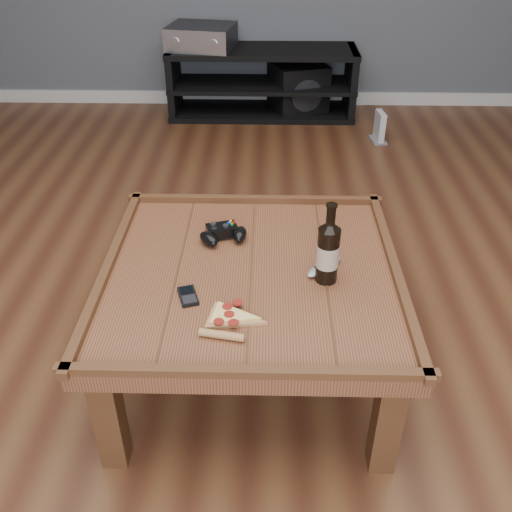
{
  "coord_description": "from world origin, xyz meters",
  "views": [
    {
      "loc": [
        0.05,
        -1.57,
        1.57
      ],
      "look_at": [
        0.02,
        -0.01,
        0.52
      ],
      "focal_mm": 40.0,
      "sensor_mm": 36.0,
      "label": 1
    }
  ],
  "objects_px": {
    "smartphone": "(188,296)",
    "subwoofer": "(298,88)",
    "coffee_table": "(251,285)",
    "av_receiver": "(201,37)",
    "pizza_slice": "(228,319)",
    "game_console": "(379,128)",
    "media_console": "(262,83)",
    "beer_bottle": "(328,251)",
    "remote_control": "(324,266)",
    "game_controller": "(223,234)"
  },
  "relations": [
    {
      "from": "smartphone",
      "to": "subwoofer",
      "type": "height_order",
      "value": "smartphone"
    },
    {
      "from": "coffee_table",
      "to": "smartphone",
      "type": "height_order",
      "value": "coffee_table"
    },
    {
      "from": "coffee_table",
      "to": "av_receiver",
      "type": "distance_m",
      "value": 2.79
    },
    {
      "from": "pizza_slice",
      "to": "game_console",
      "type": "height_order",
      "value": "pizza_slice"
    },
    {
      "from": "media_console",
      "to": "coffee_table",
      "type": "bearing_deg",
      "value": -90.0
    },
    {
      "from": "pizza_slice",
      "to": "subwoofer",
      "type": "height_order",
      "value": "pizza_slice"
    },
    {
      "from": "coffee_table",
      "to": "subwoofer",
      "type": "bearing_deg",
      "value": 84.33
    },
    {
      "from": "coffee_table",
      "to": "media_console",
      "type": "bearing_deg",
      "value": 90.0
    },
    {
      "from": "beer_bottle",
      "to": "subwoofer",
      "type": "height_order",
      "value": "beer_bottle"
    },
    {
      "from": "remote_control",
      "to": "av_receiver",
      "type": "xyz_separation_m",
      "value": [
        -0.69,
        2.73,
        0.12
      ]
    },
    {
      "from": "coffee_table",
      "to": "game_controller",
      "type": "height_order",
      "value": "game_controller"
    },
    {
      "from": "pizza_slice",
      "to": "remote_control",
      "type": "bearing_deg",
      "value": 52.87
    },
    {
      "from": "coffee_table",
      "to": "smartphone",
      "type": "relative_size",
      "value": 9.4
    },
    {
      "from": "remote_control",
      "to": "smartphone",
      "type": "bearing_deg",
      "value": -116.68
    },
    {
      "from": "media_console",
      "to": "av_receiver",
      "type": "height_order",
      "value": "av_receiver"
    },
    {
      "from": "media_console",
      "to": "pizza_slice",
      "type": "relative_size",
      "value": 5.34
    },
    {
      "from": "subwoofer",
      "to": "remote_control",
      "type": "bearing_deg",
      "value": -109.45
    },
    {
      "from": "game_console",
      "to": "pizza_slice",
      "type": "bearing_deg",
      "value": -116.0
    },
    {
      "from": "remote_control",
      "to": "subwoofer",
      "type": "height_order",
      "value": "remote_control"
    },
    {
      "from": "remote_control",
      "to": "av_receiver",
      "type": "bearing_deg",
      "value": 146.87
    },
    {
      "from": "av_receiver",
      "to": "game_console",
      "type": "bearing_deg",
      "value": -12.16
    },
    {
      "from": "smartphone",
      "to": "game_console",
      "type": "height_order",
      "value": "smartphone"
    },
    {
      "from": "media_console",
      "to": "av_receiver",
      "type": "xyz_separation_m",
      "value": [
        -0.44,
        -0.01,
        0.33
      ]
    },
    {
      "from": "game_controller",
      "to": "remote_control",
      "type": "xyz_separation_m",
      "value": [
        0.35,
        -0.18,
        -0.01
      ]
    },
    {
      "from": "beer_bottle",
      "to": "media_console",
      "type": "bearing_deg",
      "value": 95.07
    },
    {
      "from": "pizza_slice",
      "to": "smartphone",
      "type": "bearing_deg",
      "value": 150.61
    },
    {
      "from": "game_controller",
      "to": "smartphone",
      "type": "xyz_separation_m",
      "value": [
        -0.09,
        -0.35,
        -0.02
      ]
    },
    {
      "from": "game_controller",
      "to": "av_receiver",
      "type": "height_order",
      "value": "av_receiver"
    },
    {
      "from": "beer_bottle",
      "to": "pizza_slice",
      "type": "xyz_separation_m",
      "value": [
        -0.31,
        -0.22,
        -0.11
      ]
    },
    {
      "from": "game_controller",
      "to": "media_console",
      "type": "bearing_deg",
      "value": 70.33
    },
    {
      "from": "remote_control",
      "to": "subwoofer",
      "type": "xyz_separation_m",
      "value": [
        0.03,
        2.78,
        -0.27
      ]
    },
    {
      "from": "beer_bottle",
      "to": "pizza_slice",
      "type": "height_order",
      "value": "beer_bottle"
    },
    {
      "from": "pizza_slice",
      "to": "smartphone",
      "type": "height_order",
      "value": "pizza_slice"
    },
    {
      "from": "beer_bottle",
      "to": "pizza_slice",
      "type": "distance_m",
      "value": 0.39
    },
    {
      "from": "remote_control",
      "to": "game_console",
      "type": "xyz_separation_m",
      "value": [
        0.58,
        2.21,
        -0.37
      ]
    },
    {
      "from": "media_console",
      "to": "game_controller",
      "type": "xyz_separation_m",
      "value": [
        -0.11,
        -2.56,
        0.23
      ]
    },
    {
      "from": "media_console",
      "to": "game_controller",
      "type": "height_order",
      "value": "game_controller"
    },
    {
      "from": "coffee_table",
      "to": "av_receiver",
      "type": "xyz_separation_m",
      "value": [
        -0.44,
        2.74,
        0.19
      ]
    },
    {
      "from": "beer_bottle",
      "to": "subwoofer",
      "type": "bearing_deg",
      "value": 89.4
    },
    {
      "from": "pizza_slice",
      "to": "remote_control",
      "type": "distance_m",
      "value": 0.42
    },
    {
      "from": "game_controller",
      "to": "beer_bottle",
      "type": "bearing_deg",
      "value": -51.22
    },
    {
      "from": "av_receiver",
      "to": "pizza_slice",
      "type": "bearing_deg",
      "value": -72.8
    },
    {
      "from": "beer_bottle",
      "to": "coffee_table",
      "type": "bearing_deg",
      "value": 169.74
    },
    {
      "from": "pizza_slice",
      "to": "game_console",
      "type": "distance_m",
      "value": 2.67
    },
    {
      "from": "beer_bottle",
      "to": "smartphone",
      "type": "distance_m",
      "value": 0.47
    },
    {
      "from": "av_receiver",
      "to": "game_console",
      "type": "distance_m",
      "value": 1.45
    },
    {
      "from": "pizza_slice",
      "to": "av_receiver",
      "type": "bearing_deg",
      "value": 107.89
    },
    {
      "from": "beer_bottle",
      "to": "game_console",
      "type": "relative_size",
      "value": 1.35
    },
    {
      "from": "smartphone",
      "to": "av_receiver",
      "type": "relative_size",
      "value": 0.21
    },
    {
      "from": "game_controller",
      "to": "smartphone",
      "type": "distance_m",
      "value": 0.36
    }
  ]
}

